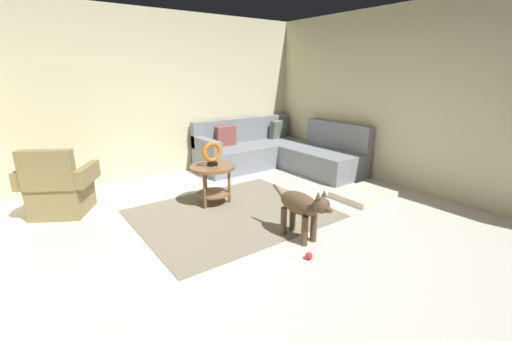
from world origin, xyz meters
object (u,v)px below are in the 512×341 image
at_px(armchair, 59,190).
at_px(dog, 302,207).
at_px(side_table, 213,175).
at_px(dog_toy_ball, 309,256).
at_px(sectional_couch, 277,153).
at_px(torus_sculpture, 212,153).
at_px(dog_bed_mat, 363,195).

height_order(armchair, dog, armchair).
bearing_deg(dog, side_table, -83.32).
bearing_deg(armchair, dog_toy_ball, -25.51).
height_order(side_table, dog_toy_ball, side_table).
height_order(sectional_couch, torus_sculpture, sectional_couch).
height_order(torus_sculpture, dog, torus_sculpture).
height_order(armchair, side_table, armchair).
distance_m(torus_sculpture, dog, 1.52).
bearing_deg(dog_toy_ball, side_table, 91.03).
bearing_deg(torus_sculpture, sectional_couch, 25.14).
bearing_deg(dog_bed_mat, dog, -166.32).
bearing_deg(side_table, dog_bed_mat, -30.17).
bearing_deg(dog, sectional_couch, -127.63).
bearing_deg(dog_toy_ball, dog_bed_mat, 22.07).
distance_m(torus_sculpture, dog_bed_mat, 2.24).
relative_size(armchair, torus_sculpture, 3.05).
bearing_deg(dog_toy_ball, armchair, 123.77).
bearing_deg(sectional_couch, dog_toy_ball, -124.19).
relative_size(armchair, dog_toy_ball, 13.79).
relative_size(sectional_couch, torus_sculpture, 6.90).
height_order(side_table, dog, dog).
relative_size(sectional_couch, armchair, 2.26).
bearing_deg(dog_toy_ball, sectional_couch, 55.81).
bearing_deg(side_table, torus_sculpture, -82.87).
xyz_separation_m(sectional_couch, torus_sculpture, (-1.85, -0.87, 0.42)).
xyz_separation_m(torus_sculpture, dog, (0.25, -1.46, -0.33)).
relative_size(armchair, dog_bed_mat, 1.24).
xyz_separation_m(armchair, torus_sculpture, (1.73, -0.83, 0.39)).
xyz_separation_m(armchair, dog_bed_mat, (3.57, -1.90, -0.28)).
distance_m(sectional_couch, dog_toy_ball, 3.25).
xyz_separation_m(sectional_couch, dog_toy_ball, (-1.82, -2.68, -0.25)).
bearing_deg(side_table, dog, -80.13).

